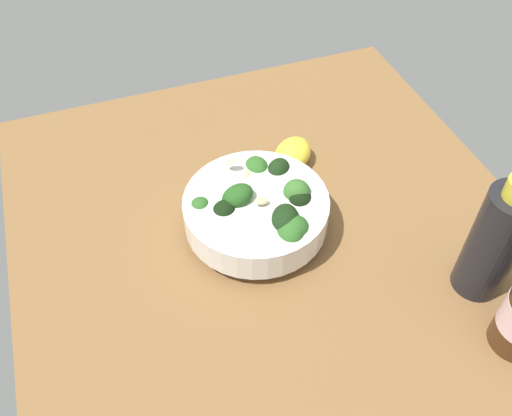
% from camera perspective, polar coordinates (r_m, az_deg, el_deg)
% --- Properties ---
extents(ground_plane, '(0.67, 0.67, 0.03)m').
position_cam_1_polar(ground_plane, '(0.75, 1.32, -1.96)').
color(ground_plane, brown).
extents(bowl_of_broccoli, '(0.19, 0.19, 0.08)m').
position_cam_1_polar(bowl_of_broccoli, '(0.70, 0.31, -0.20)').
color(bowl_of_broccoli, white).
rests_on(bowl_of_broccoli, ground_plane).
extents(lemon_wedge, '(0.08, 0.08, 0.04)m').
position_cam_1_polar(lemon_wedge, '(0.81, 3.83, 5.64)').
color(lemon_wedge, yellow).
rests_on(lemon_wedge, ground_plane).
extents(bottle_tall, '(0.06, 0.06, 0.17)m').
position_cam_1_polar(bottle_tall, '(0.67, 23.62, -3.22)').
color(bottle_tall, black).
rests_on(bottle_tall, ground_plane).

